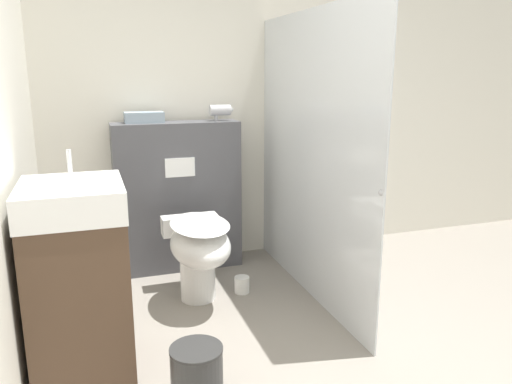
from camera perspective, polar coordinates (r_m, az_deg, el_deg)
name	(u,v)px	position (r m, az deg, el deg)	size (l,w,h in m)	color
wall_back	(216,106)	(4.07, -4.62, 9.76)	(8.00, 0.06, 2.50)	silver
partition_panel	(178,197)	(3.90, -8.87, -0.54)	(0.95, 0.26, 1.15)	#4C4C51
shower_glass	(310,158)	(3.37, 6.22, 3.88)	(0.04, 1.81, 1.91)	silver
toilet	(199,249)	(3.34, -6.57, -6.44)	(0.39, 0.70, 0.58)	white
sink_vanity	(79,281)	(2.67, -19.59, -9.55)	(0.48, 0.57, 1.14)	#473323
hair_drier	(221,110)	(3.88, -4.00, 9.29)	(0.19, 0.08, 0.12)	#B7B7BC
folded_towel	(144,117)	(3.80, -12.67, 8.32)	(0.28, 0.15, 0.08)	#8C9EAD
spare_toilet_roll	(242,285)	(3.57, -1.62, -10.54)	(0.11, 0.11, 0.12)	white
waste_bin	(197,377)	(2.47, -6.77, -20.21)	(0.25, 0.25, 0.29)	#2D2D2D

